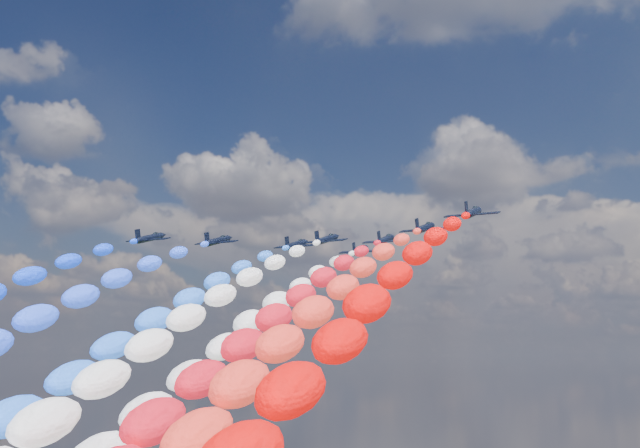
% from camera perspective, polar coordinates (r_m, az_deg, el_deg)
% --- Properties ---
extents(jet_0, '(8.74, 11.55, 5.13)m').
position_cam_1_polar(jet_0, '(143.54, -12.50, -1.02)').
color(jet_0, black).
extents(jet_1, '(8.29, 11.22, 5.13)m').
position_cam_1_polar(jet_1, '(144.86, -7.58, -1.24)').
color(jet_1, black).
extents(jet_2, '(8.13, 11.11, 5.13)m').
position_cam_1_polar(jet_2, '(148.53, -1.78, -1.53)').
color(jet_2, black).
extents(trail_2, '(5.79, 109.56, 53.67)m').
position_cam_1_polar(trail_2, '(99.67, -16.55, -11.63)').
color(trail_2, blue).
extents(jet_3, '(8.59, 11.44, 5.13)m').
position_cam_1_polar(jet_3, '(141.82, 0.49, -1.15)').
color(jet_3, black).
extents(trail_3, '(5.79, 109.56, 53.67)m').
position_cam_1_polar(trail_3, '(91.68, -14.19, -11.93)').
color(trail_3, white).
extents(jet_4, '(8.68, 11.50, 5.13)m').
position_cam_1_polar(jet_4, '(156.43, 2.98, -1.94)').
color(jet_4, black).
extents(trail_4, '(5.79, 109.56, 53.67)m').
position_cam_1_polar(trail_4, '(104.64, -8.46, -11.81)').
color(trail_4, silver).
extents(jet_5, '(8.42, 11.32, 5.13)m').
position_cam_1_polar(jet_5, '(142.62, 4.87, -1.16)').
color(jet_5, black).
extents(trail_5, '(5.79, 109.56, 53.67)m').
position_cam_1_polar(trail_5, '(89.98, -7.24, -12.19)').
color(trail_5, red).
extents(jet_6, '(8.47, 11.35, 5.13)m').
position_cam_1_polar(jet_6, '(130.29, 7.76, -0.29)').
color(jet_6, black).
extents(trail_6, '(5.79, 109.56, 53.67)m').
position_cam_1_polar(trail_6, '(76.35, -4.30, -12.70)').
color(trail_6, '#FA3328').
extents(jet_7, '(8.08, 11.07, 5.13)m').
position_cam_1_polar(jet_7, '(117.45, 11.23, 0.84)').
color(jet_7, black).
extents(trail_7, '(5.79, 109.56, 53.67)m').
position_cam_1_polar(trail_7, '(62.06, -0.29, -13.42)').
color(trail_7, red).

